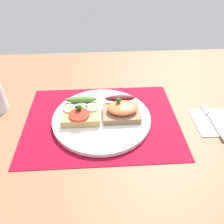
{
  "coord_description": "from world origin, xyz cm",
  "views": [
    {
      "loc": [
        0.11,
        -48.22,
        42.23
      ],
      "look_at": [
        3.0,
        0.0,
        2.95
      ],
      "focal_mm": 36.61,
      "sensor_mm": 36.0,
      "label": 1
    }
  ],
  "objects": [
    {
      "name": "sandwich_salmon",
      "position": [
        5.57,
        0.89,
        3.34
      ],
      "size": [
        10.11,
        9.16,
        5.32
      ],
      "color": "#8F6D4C",
      "rests_on": "plate"
    },
    {
      "name": "placemat",
      "position": [
        0.0,
        0.0,
        0.15
      ],
      "size": [
        42.32,
        32.13,
        0.3
      ],
      "primitive_type": "cube",
      "color": "maroon",
      "rests_on": "ground_plane"
    },
    {
      "name": "ground_plane",
      "position": [
        0.0,
        0.0,
        -1.6
      ],
      "size": [
        120.0,
        90.0,
        3.2
      ],
      "primitive_type": "cube",
      "color": "brown"
    },
    {
      "name": "plate",
      "position": [
        0.0,
        0.0,
        0.88
      ],
      "size": [
        27.09,
        27.09,
        1.15
      ],
      "primitive_type": "cylinder",
      "color": "white",
      "rests_on": "placemat"
    },
    {
      "name": "napkin",
      "position": [
        31.25,
        -2.61,
        0.3
      ],
      "size": [
        11.31,
        11.33,
        0.6
      ],
      "primitive_type": "cube",
      "color": "white",
      "rests_on": "ground_plane"
    },
    {
      "name": "sandwich_egg_tomato",
      "position": [
        -5.52,
        0.34,
        3.0
      ],
      "size": [
        10.08,
        9.92,
        4.3
      ],
      "color": "tan",
      "rests_on": "plate"
    },
    {
      "name": "fork",
      "position": [
        30.56,
        -2.42,
        0.76
      ],
      "size": [
        1.62,
        14.27,
        0.32
      ],
      "color": "#B7B7BC",
      "rests_on": "napkin"
    }
  ]
}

